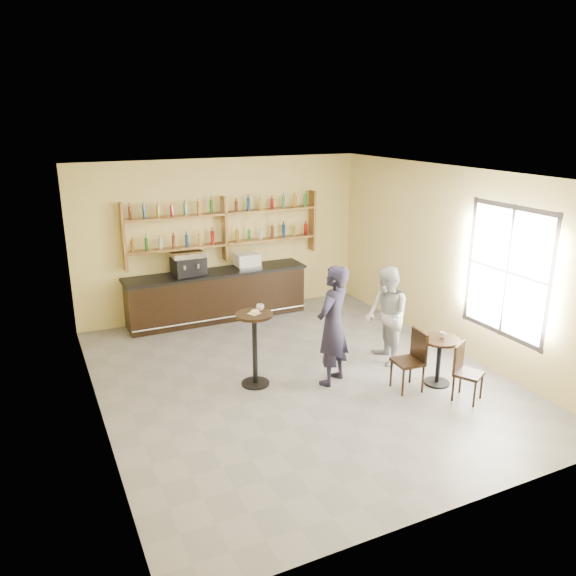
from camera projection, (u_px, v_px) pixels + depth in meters
name	position (u px, v px, depth m)	size (l,w,h in m)	color
floor	(298.00, 378.00, 8.95)	(7.00, 7.00, 0.00)	slate
ceiling	(299.00, 175.00, 8.00)	(7.00, 7.00, 0.00)	white
wall_back	(223.00, 238.00, 11.50)	(7.00, 7.00, 0.00)	#EBD785
wall_front	(459.00, 375.00, 5.46)	(7.00, 7.00, 0.00)	#EBD785
wall_left	(91.00, 310.00, 7.25)	(7.00, 7.00, 0.00)	#EBD785
wall_right	(454.00, 261.00, 9.71)	(7.00, 7.00, 0.00)	#EBD785
window_pane	(507.00, 272.00, 8.64)	(2.00, 2.00, 0.00)	white
window_frame	(507.00, 272.00, 8.64)	(0.04, 1.70, 2.10)	black
shelf_unit	(225.00, 229.00, 11.32)	(4.00, 0.26, 1.40)	brown
liquor_bottles	(224.00, 220.00, 11.27)	(3.68, 0.10, 1.00)	#8C5919
bar_counter	(217.00, 295.00, 11.41)	(3.70, 0.72, 1.00)	black
espresso_machine	(188.00, 264.00, 10.96)	(0.62, 0.40, 0.44)	black
pastry_case	(247.00, 261.00, 11.49)	(0.50, 0.40, 0.30)	silver
pedestal_table	(255.00, 349.00, 8.57)	(0.57, 0.57, 1.17)	black
napkin	(254.00, 313.00, 8.39)	(0.15, 0.15, 0.00)	white
donut	(255.00, 312.00, 8.38)	(0.13, 0.13, 0.05)	#DBA450
cup_pedestal	(260.00, 307.00, 8.52)	(0.12, 0.12, 0.09)	white
man_main	(333.00, 326.00, 8.54)	(0.69, 0.45, 1.89)	black
cafe_table	(438.00, 361.00, 8.65)	(0.60, 0.60, 0.76)	black
cup_cafe	(443.00, 335.00, 8.55)	(0.10, 0.10, 0.09)	white
chair_west	(408.00, 361.00, 8.44)	(0.40, 0.40, 0.93)	black
chair_south	(469.00, 373.00, 8.14)	(0.37, 0.37, 0.85)	black
patron_second	(386.00, 316.00, 9.28)	(0.81, 0.63, 1.66)	#AFAEB4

